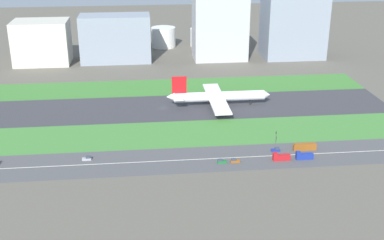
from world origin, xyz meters
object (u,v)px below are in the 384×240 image
object	(u,v)px
fuel_tank_west	(131,41)
fuel_tank_centre	(163,37)
car_3	(221,161)
truck_2	(304,156)
office_tower	(220,28)
truck_1	(281,157)
cargo_warehouse	(293,24)
car_1	(276,150)
car_2	(235,161)
car_0	(87,158)
terminal_building	(42,42)
hangar_building	(116,38)
fuel_tank_east	(202,37)
traffic_light	(276,137)
airliner	(217,97)
bus_0	(305,147)

from	to	relation	value
fuel_tank_west	fuel_tank_centre	bearing A→B (deg)	0.00
car_3	fuel_tank_centre	distance (m)	237.59
truck_2	office_tower	distance (m)	193.81
truck_1	cargo_warehouse	world-z (taller)	cargo_warehouse
car_1	truck_1	size ratio (longest dim) A/B	0.52
truck_2	office_tower	bearing A→B (deg)	-86.72
car_1	car_2	xyz separation A→B (m)	(-22.76, -10.00, 0.00)
car_0	terminal_building	distance (m)	189.38
truck_2	truck_1	bearing A→B (deg)	0.00
hangar_building	truck_2	bearing A→B (deg)	-63.45
cargo_warehouse	fuel_tank_centre	distance (m)	116.32
office_tower	fuel_tank_west	size ratio (longest dim) A/B	2.62
truck_1	cargo_warehouse	xyz separation A→B (m)	(62.06, 192.00, 25.28)
car_1	hangar_building	bearing A→B (deg)	114.98
fuel_tank_east	office_tower	bearing A→B (deg)	-79.36
car_1	truck_2	bearing A→B (deg)	-41.85
hangar_building	fuel_tank_west	size ratio (longest dim) A/B	2.86
traffic_light	cargo_warehouse	xyz separation A→B (m)	(59.89, 174.01, 22.66)
car_2	fuel_tank_centre	bearing A→B (deg)	-84.90
car_1	truck_1	world-z (taller)	truck_1
car_1	car_3	bearing A→B (deg)	-161.12
fuel_tank_west	car_3	bearing A→B (deg)	-79.58
airliner	terminal_building	distance (m)	168.40
car_3	car_2	xyz separation A→B (m)	(6.48, 0.00, 0.00)
car_2	hangar_building	world-z (taller)	hangar_building
cargo_warehouse	car_3	bearing A→B (deg)	-115.37
fuel_tank_west	airliner	bearing A→B (deg)	-71.45
office_tower	car_3	bearing A→B (deg)	-98.70
traffic_light	bus_0	bearing A→B (deg)	-31.91
fuel_tank_centre	fuel_tank_east	distance (m)	35.60
car_0	fuel_tank_east	size ratio (longest dim) A/B	0.20
car_1	car_2	distance (m)	24.86
truck_2	terminal_building	size ratio (longest dim) A/B	0.19
airliner	car_1	xyz separation A→B (m)	(19.49, -68.00, -5.31)
traffic_light	terminal_building	xyz separation A→B (m)	(-144.89, 174.01, 12.80)
terminal_building	fuel_tank_east	size ratio (longest dim) A/B	1.93
office_tower	cargo_warehouse	distance (m)	61.69
traffic_light	fuel_tank_centre	xyz separation A→B (m)	(-45.84, 219.01, 4.61)
car_2	traffic_light	xyz separation A→B (m)	(24.69, 17.99, 3.37)
car_2	fuel_tank_centre	distance (m)	238.08
airliner	car_3	bearing A→B (deg)	-97.12
bus_0	cargo_warehouse	size ratio (longest dim) A/B	0.22
terminal_building	office_tower	xyz separation A→B (m)	(143.10, 0.00, 8.57)
truck_2	fuel_tank_west	bearing A→B (deg)	-70.48
terminal_building	fuel_tank_east	distance (m)	142.25
terminal_building	office_tower	bearing A→B (deg)	0.00
car_1	hangar_building	size ratio (longest dim) A/B	0.08
car_0	truck_2	xyz separation A→B (m)	(104.34, -10.00, 0.75)
car_1	car_3	distance (m)	30.90
car_0	fuel_tank_west	bearing A→B (deg)	84.88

